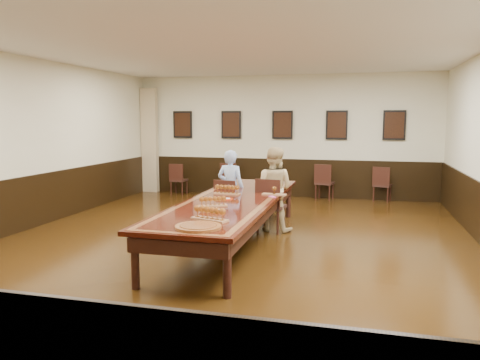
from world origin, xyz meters
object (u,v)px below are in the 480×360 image
(chair_man, at_px, (229,203))
(person_man, at_px, (231,188))
(spare_chair_d, at_px, (382,184))
(spare_chair_a, at_px, (179,179))
(spare_chair_b, at_px, (229,180))
(conference_table, at_px, (232,207))
(person_woman, at_px, (273,189))
(carved_platter, at_px, (198,227))
(spare_chair_c, at_px, (325,182))
(chair_woman, at_px, (271,205))

(chair_man, height_order, person_man, person_man)
(spare_chair_d, bearing_deg, spare_chair_a, 16.71)
(spare_chair_a, relative_size, person_man, 0.58)
(chair_man, relative_size, spare_chair_b, 1.01)
(spare_chair_b, xyz_separation_m, person_man, (0.97, -3.29, 0.28))
(person_man, bearing_deg, conference_table, 114.99)
(chair_man, distance_m, person_man, 0.29)
(spare_chair_b, distance_m, person_woman, 3.92)
(carved_platter, bearing_deg, spare_chair_c, 81.79)
(carved_platter, bearing_deg, spare_chair_a, 113.83)
(chair_woman, xyz_separation_m, spare_chair_b, (-1.81, 3.56, -0.04))
(spare_chair_c, bearing_deg, spare_chair_a, 12.76)
(spare_chair_b, xyz_separation_m, person_woman, (1.82, -3.46, 0.32))
(spare_chair_b, distance_m, spare_chair_d, 3.92)
(chair_man, height_order, spare_chair_d, chair_man)
(spare_chair_a, height_order, person_man, person_man)
(person_man, bearing_deg, spare_chair_a, -45.73)
(spare_chair_b, bearing_deg, spare_chair_c, 176.66)
(spare_chair_a, relative_size, spare_chair_c, 0.93)
(carved_platter, bearing_deg, person_woman, 84.36)
(person_woman, bearing_deg, spare_chair_d, -111.31)
(spare_chair_a, height_order, person_woman, person_woman)
(chair_man, xyz_separation_m, carved_platter, (0.56, -3.27, 0.31))
(spare_chair_c, relative_size, carved_platter, 1.51)
(chair_woman, distance_m, spare_chair_a, 4.80)
(spare_chair_d, xyz_separation_m, carved_platter, (-2.40, -6.90, 0.33))
(chair_woman, distance_m, person_man, 0.92)
(chair_woman, bearing_deg, spare_chair_d, -110.81)
(person_woman, bearing_deg, spare_chair_c, -92.32)
(chair_woman, xyz_separation_m, carved_platter, (-0.30, -3.10, 0.28))
(spare_chair_a, distance_m, spare_chair_c, 3.92)
(chair_woman, distance_m, spare_chair_b, 3.99)
(chair_man, relative_size, chair_woman, 0.93)
(chair_woman, bearing_deg, chair_man, -3.02)
(spare_chair_c, xyz_separation_m, person_woman, (-0.67, -3.60, 0.31))
(chair_woman, relative_size, person_woman, 0.64)
(person_man, bearing_deg, carved_platter, 107.26)
(spare_chair_b, distance_m, person_man, 3.44)
(spare_chair_c, height_order, spare_chair_d, spare_chair_c)
(conference_table, distance_m, carved_platter, 2.14)
(spare_chair_b, bearing_deg, chair_man, 99.00)
(chair_woman, relative_size, spare_chair_a, 1.16)
(spare_chair_c, bearing_deg, person_man, 76.48)
(spare_chair_b, bearing_deg, spare_chair_d, 176.79)
(person_woman, bearing_deg, person_man, -2.53)
(chair_man, height_order, person_woman, person_woman)
(spare_chair_a, relative_size, spare_chair_d, 0.97)
(spare_chair_d, relative_size, carved_platter, 1.44)
(chair_man, xyz_separation_m, spare_chair_d, (2.96, 3.63, -0.02))
(chair_man, xyz_separation_m, spare_chair_a, (-2.38, 3.37, -0.03))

